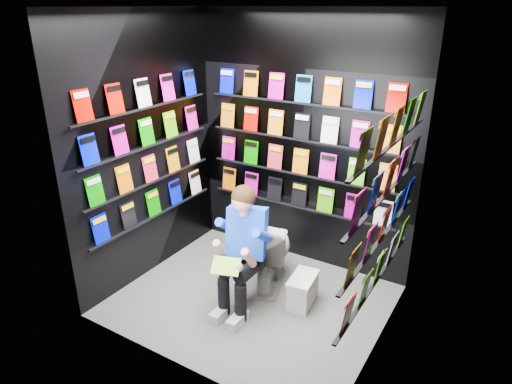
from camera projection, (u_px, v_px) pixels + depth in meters
The scene contains 14 objects.
floor at pixel (251, 300), 4.35m from camera, with size 2.40×2.40×0.00m, color #5B5C59.
ceiling at pixel (250, 7), 3.36m from camera, with size 2.40×2.40×0.00m, color white.
wall_back at pixel (303, 144), 4.65m from camera, with size 2.40×0.04×2.60m, color black.
wall_front at pixel (172, 216), 3.07m from camera, with size 2.40×0.04×2.60m, color black.
wall_left at pixel (146, 150), 4.43m from camera, with size 0.04×2.00×2.60m, color black.
wall_right at pixel (392, 202), 3.28m from camera, with size 0.04×2.00×2.60m, color black.
comics_back at pixel (301, 144), 4.62m from camera, with size 2.10×0.06×1.37m, color red, non-canonical shape.
comics_left at pixel (148, 150), 4.42m from camera, with size 0.06×1.70×1.37m, color red, non-canonical shape.
comics_right at pixel (388, 200), 3.29m from camera, with size 0.06×1.70×1.37m, color red, non-canonical shape.
toilet at pixel (269, 251), 4.49m from camera, with size 0.42×0.75×0.73m, color silver.
longbox at pixel (302, 292), 4.26m from camera, with size 0.20×0.36×0.27m, color silver.
longbox_lid at pixel (303, 278), 4.20m from camera, with size 0.21×0.37×0.03m, color silver.
reader at pixel (248, 233), 4.05m from camera, with size 0.47×0.69×1.26m, color blue, non-canonical shape.
held_comic at pixel (226, 266), 3.83m from camera, with size 0.24×0.01×0.17m, color green.
Camera 1 is at (1.93, -3.07, 2.62)m, focal length 32.00 mm.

